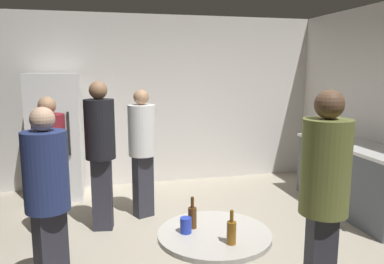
# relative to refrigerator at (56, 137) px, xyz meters

# --- Properties ---
(ground_plane) EXTENTS (5.20, 5.20, 0.10)m
(ground_plane) POSITION_rel_refrigerator_xyz_m (1.56, -2.20, -0.95)
(ground_plane) COLOR #B2A893
(wall_back) EXTENTS (5.32, 0.06, 2.70)m
(wall_back) POSITION_rel_refrigerator_xyz_m (1.56, 0.43, 0.45)
(wall_back) COLOR silver
(wall_back) RESTS_ON ground_plane
(refrigerator) EXTENTS (0.70, 0.68, 1.80)m
(refrigerator) POSITION_rel_refrigerator_xyz_m (0.00, 0.00, 0.00)
(refrigerator) COLOR white
(refrigerator) RESTS_ON ground_plane
(kitchen_counter) EXTENTS (0.64, 1.88, 0.90)m
(kitchen_counter) POSITION_rel_refrigerator_xyz_m (3.84, -1.49, -0.45)
(kitchen_counter) COLOR #4C515B
(kitchen_counter) RESTS_ON ground_plane
(kettle) EXTENTS (0.24, 0.17, 0.18)m
(kettle) POSITION_rel_refrigerator_xyz_m (3.79, -1.23, 0.07)
(kettle) COLOR #B2B2B7
(kettle) RESTS_ON kitchen_counter
(foreground_table) EXTENTS (0.80, 0.80, 0.73)m
(foreground_table) POSITION_rel_refrigerator_xyz_m (1.39, -3.24, -0.27)
(foreground_table) COLOR beige
(foreground_table) RESTS_ON ground_plane
(beer_bottle_amber) EXTENTS (0.06, 0.06, 0.23)m
(beer_bottle_amber) POSITION_rel_refrigerator_xyz_m (1.45, -3.44, -0.08)
(beer_bottle_amber) COLOR #8C5919
(beer_bottle_amber) RESTS_ON foreground_table
(beer_bottle_brown) EXTENTS (0.06, 0.06, 0.23)m
(beer_bottle_brown) POSITION_rel_refrigerator_xyz_m (1.26, -3.13, -0.08)
(beer_bottle_brown) COLOR #593314
(beer_bottle_brown) RESTS_ON foreground_table
(plastic_cup_blue) EXTENTS (0.08, 0.08, 0.11)m
(plastic_cup_blue) POSITION_rel_refrigerator_xyz_m (1.20, -3.21, -0.11)
(plastic_cup_blue) COLOR blue
(plastic_cup_blue) RESTS_ON foreground_table
(person_in_white_shirt) EXTENTS (0.44, 0.44, 1.61)m
(person_in_white_shirt) POSITION_rel_refrigerator_xyz_m (1.13, -1.02, 0.04)
(person_in_white_shirt) COLOR #2D2D38
(person_in_white_shirt) RESTS_ON ground_plane
(person_in_black_shirt) EXTENTS (0.39, 0.39, 1.73)m
(person_in_black_shirt) POSITION_rel_refrigerator_xyz_m (0.63, -1.30, 0.11)
(person_in_black_shirt) COLOR #2D2D38
(person_in_black_shirt) RESTS_ON ground_plane
(person_in_maroon_shirt) EXTENTS (0.36, 0.36, 1.58)m
(person_in_maroon_shirt) POSITION_rel_refrigerator_xyz_m (0.11, -1.48, 0.02)
(person_in_maroon_shirt) COLOR #2D2D38
(person_in_maroon_shirt) RESTS_ON ground_plane
(person_in_navy_shirt) EXTENTS (0.47, 0.47, 1.59)m
(person_in_navy_shirt) POSITION_rel_refrigerator_xyz_m (0.22, -2.65, 0.02)
(person_in_navy_shirt) COLOR #2D2D38
(person_in_navy_shirt) RESTS_ON ground_plane
(person_in_olive_shirt) EXTENTS (0.42, 0.42, 1.73)m
(person_in_olive_shirt) POSITION_rel_refrigerator_xyz_m (2.16, -3.36, 0.11)
(person_in_olive_shirt) COLOR #2D2D38
(person_in_olive_shirt) RESTS_ON ground_plane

